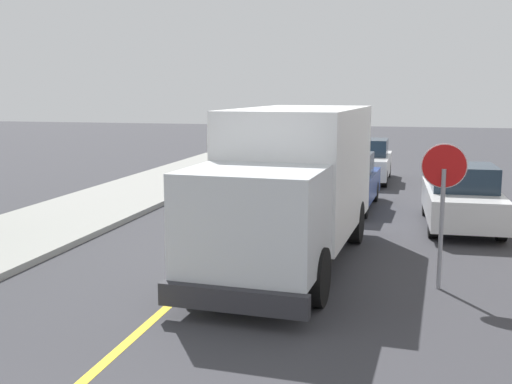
{
  "coord_description": "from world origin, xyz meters",
  "views": [
    {
      "loc": [
        3.82,
        -3.54,
        3.57
      ],
      "look_at": [
        0.63,
        9.22,
        1.4
      ],
      "focal_mm": 43.21,
      "sensor_mm": 36.0,
      "label": 1
    }
  ],
  "objects_px": {
    "parked_car_mid": "(366,161)",
    "parked_van_across": "(462,198)",
    "parked_car_near": "(344,182)",
    "stop_sign": "(443,188)",
    "box_truck": "(293,179)"
  },
  "relations": [
    {
      "from": "box_truck",
      "to": "stop_sign",
      "type": "relative_size",
      "value": 2.75
    },
    {
      "from": "box_truck",
      "to": "parked_car_near",
      "type": "height_order",
      "value": "box_truck"
    },
    {
      "from": "parked_car_near",
      "to": "stop_sign",
      "type": "xyz_separation_m",
      "value": [
        2.52,
        -7.48,
        1.06
      ]
    },
    {
      "from": "box_truck",
      "to": "parked_van_across",
      "type": "height_order",
      "value": "box_truck"
    },
    {
      "from": "box_truck",
      "to": "parked_van_across",
      "type": "bearing_deg",
      "value": 49.16
    },
    {
      "from": "stop_sign",
      "to": "box_truck",
      "type": "bearing_deg",
      "value": 158.49
    },
    {
      "from": "parked_car_near",
      "to": "parked_van_across",
      "type": "bearing_deg",
      "value": -31.69
    },
    {
      "from": "box_truck",
      "to": "parked_car_mid",
      "type": "distance_m",
      "value": 12.28
    },
    {
      "from": "parked_car_near",
      "to": "parked_car_mid",
      "type": "xyz_separation_m",
      "value": [
        0.27,
        5.91,
        0.0
      ]
    },
    {
      "from": "stop_sign",
      "to": "parked_car_near",
      "type": "bearing_deg",
      "value": 108.63
    },
    {
      "from": "box_truck",
      "to": "parked_car_mid",
      "type": "bearing_deg",
      "value": 86.81
    },
    {
      "from": "parked_car_mid",
      "to": "parked_van_across",
      "type": "bearing_deg",
      "value": -69.14
    },
    {
      "from": "parked_car_near",
      "to": "parked_car_mid",
      "type": "distance_m",
      "value": 5.91
    },
    {
      "from": "parked_car_near",
      "to": "box_truck",
      "type": "bearing_deg",
      "value": -93.75
    },
    {
      "from": "parked_car_near",
      "to": "stop_sign",
      "type": "relative_size",
      "value": 1.69
    }
  ]
}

